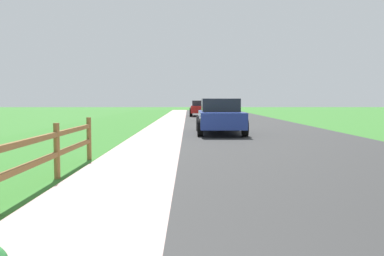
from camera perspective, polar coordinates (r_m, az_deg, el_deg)
ground_plane at (r=25.72m, az=-1.02°, el=0.62°), size 120.00×120.00×0.00m
road_asphalt at (r=27.91m, az=6.22°, el=0.86°), size 7.00×66.00×0.01m
curb_concrete at (r=27.91m, az=-7.16°, el=0.85°), size 6.00×66.00×0.01m
grass_verge at (r=28.12m, az=-10.19°, el=0.84°), size 5.00×66.00×0.00m
parked_suv_blue at (r=18.08m, az=3.83°, el=1.63°), size 2.02×4.92×1.50m
parked_car_white at (r=28.87m, az=3.56°, el=2.48°), size 2.18×4.99×1.47m
parked_car_red at (r=37.66m, az=1.32°, el=2.75°), size 2.19×4.78×1.40m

